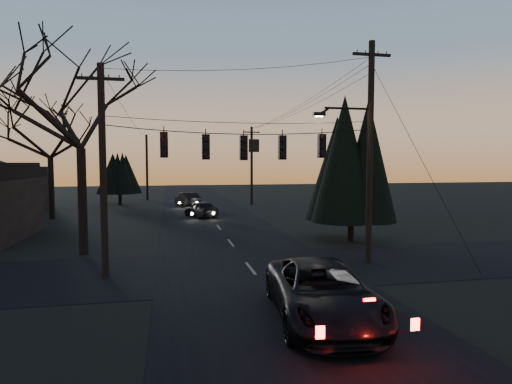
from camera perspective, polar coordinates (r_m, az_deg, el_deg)
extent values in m
cube|color=black|center=(28.53, -4.54, -5.33)|extent=(8.00, 120.00, 0.02)
cube|color=black|center=(18.84, -0.72, -10.17)|extent=(60.00, 7.00, 0.02)
cylinder|color=black|center=(18.28, -1.52, 8.64)|extent=(11.50, 0.04, 0.04)
cylinder|color=black|center=(23.02, -22.14, -1.20)|extent=(0.44, 0.44, 5.31)
cylinder|color=black|center=(25.73, 12.52, -4.64)|extent=(0.36, 0.36, 1.60)
cone|color=black|center=(25.44, 12.64, 3.58)|extent=(4.16, 4.16, 6.56)
cylinder|color=black|center=(38.63, -25.62, 0.43)|extent=(0.44, 0.44, 4.99)
cylinder|color=black|center=(48.89, -17.67, -0.70)|extent=(0.36, 0.36, 1.60)
cone|color=black|center=(48.75, -17.74, 2.42)|extent=(3.66, 3.66, 4.53)
imported|color=black|center=(12.94, 8.84, -13.08)|extent=(3.37, 6.19, 1.65)
imported|color=black|center=(36.32, -7.37, -2.26)|extent=(2.93, 4.38, 1.38)
imported|color=black|center=(45.77, -9.16, -0.96)|extent=(2.75, 4.63, 1.44)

